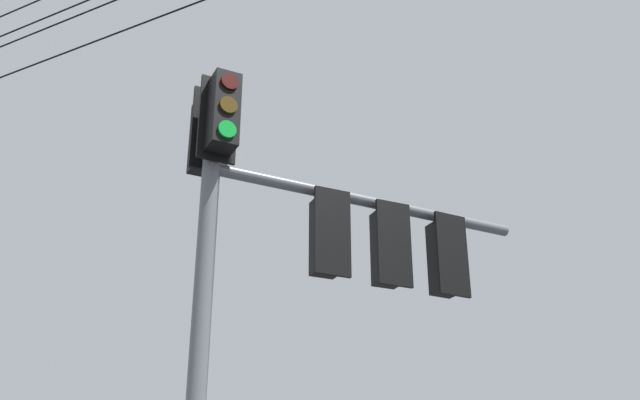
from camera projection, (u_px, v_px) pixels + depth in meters
name	position (u px, v px, depth m)	size (l,w,h in m)	color
signal_mast_assembly	(292.00, 257.00, 8.50)	(2.05, 4.08, 7.02)	slate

